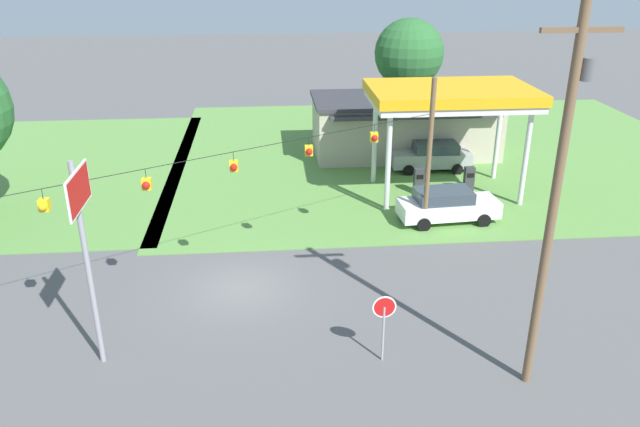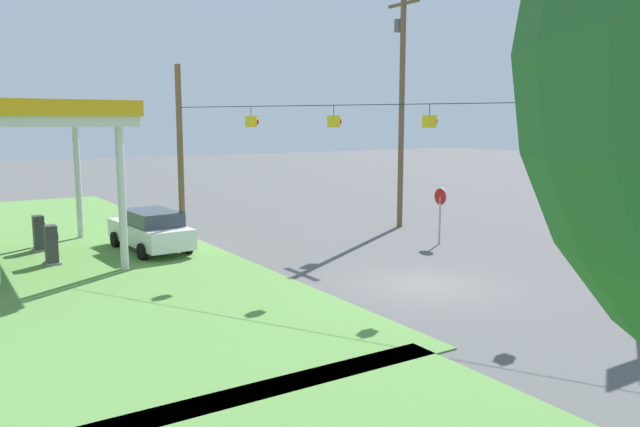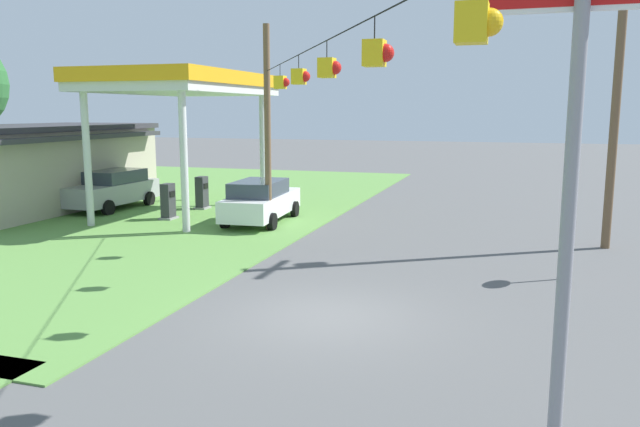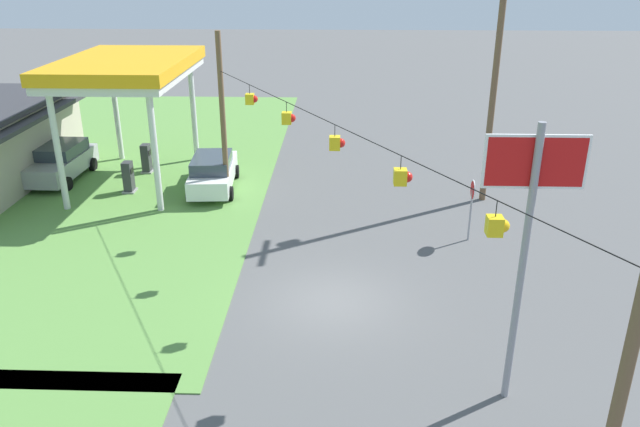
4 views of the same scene
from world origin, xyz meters
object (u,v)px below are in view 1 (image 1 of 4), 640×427
gas_station_canopy (451,97)px  tree_behind_station (409,54)px  fuel_pump_far (469,180)px  car_at_pumps_rear (431,156)px  stop_sign_overhead (82,223)px  utility_pole_main (557,192)px  car_at_pumps_front (447,205)px  stop_sign_roadside (384,314)px  fuel_pump_near (419,182)px  gas_station_store (404,125)px

gas_station_canopy → tree_behind_station: 13.09m
fuel_pump_far → car_at_pumps_rear: size_ratio=0.31×
car_at_pumps_rear → stop_sign_overhead: size_ratio=0.69×
stop_sign_overhead → tree_behind_station: size_ratio=0.86×
utility_pole_main → gas_station_canopy: bearing=84.0°
gas_station_canopy → stop_sign_overhead: stop_sign_overhead is taller
car_at_pumps_front → utility_pole_main: utility_pole_main is taller
stop_sign_roadside → tree_behind_station: bearing=-103.7°
stop_sign_overhead → tree_behind_station: tree_behind_station is taller
utility_pole_main → tree_behind_station: utility_pole_main is taller
fuel_pump_near → stop_sign_overhead: size_ratio=0.21×
gas_station_canopy → car_at_pumps_front: bearing=-103.4°
utility_pole_main → stop_sign_overhead: bearing=170.8°
gas_station_canopy → car_at_pumps_rear: bearing=86.0°
utility_pole_main → tree_behind_station: size_ratio=1.43×
car_at_pumps_rear → gas_station_store: bearing=-73.0°
car_at_pumps_rear → stop_sign_roadside: (-6.54, -18.99, 0.88)m
car_at_pumps_rear → stop_sign_overhead: stop_sign_overhead is taller
gas_station_store → fuel_pump_near: size_ratio=8.10×
tree_behind_station → car_at_pumps_rear: bearing=-92.1°
tree_behind_station → stop_sign_roadside: bearing=-103.7°
car_at_pumps_front → utility_pole_main: size_ratio=0.44×
gas_station_canopy → car_at_pumps_rear: size_ratio=1.78×
gas_station_store → utility_pole_main: bearing=-92.5°
car_at_pumps_rear → stop_sign_roadside: 20.11m
gas_station_canopy → fuel_pump_near: gas_station_canopy is taller
gas_station_store → stop_sign_overhead: 26.62m
gas_station_canopy → stop_sign_roadside: size_ratio=3.50×
stop_sign_overhead → car_at_pumps_front: bearing=35.1°
tree_behind_station → gas_station_store: bearing=-103.4°
fuel_pump_near → car_at_pumps_front: 3.96m
fuel_pump_near → car_at_pumps_rear: 4.29m
fuel_pump_near → car_at_pumps_rear: car_at_pumps_rear is taller
gas_station_canopy → gas_station_store: bearing=95.4°
gas_station_canopy → stop_sign_overhead: 21.21m
gas_station_store → stop_sign_roadside: 23.25m
utility_pole_main → fuel_pump_far: bearing=79.0°
utility_pole_main → gas_station_store: bearing=87.5°
gas_station_canopy → fuel_pump_near: bearing=-179.9°
fuel_pump_near → utility_pole_main: bearing=-91.0°
stop_sign_overhead → utility_pole_main: bearing=-9.2°
gas_station_store → tree_behind_station: size_ratio=1.48×
gas_station_store → tree_behind_station: 6.87m
stop_sign_roadside → utility_pole_main: (4.51, -1.47, 4.74)m
car_at_pumps_front → stop_sign_roadside: bearing=-119.7°
fuel_pump_far → car_at_pumps_front: bearing=-121.3°
fuel_pump_near → stop_sign_roadside: (-4.82, -15.08, 1.10)m
car_at_pumps_rear → stop_sign_roadside: size_ratio=1.97×
fuel_pump_near → stop_sign_roadside: size_ratio=0.60×
gas_station_canopy → car_at_pumps_front: gas_station_canopy is taller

